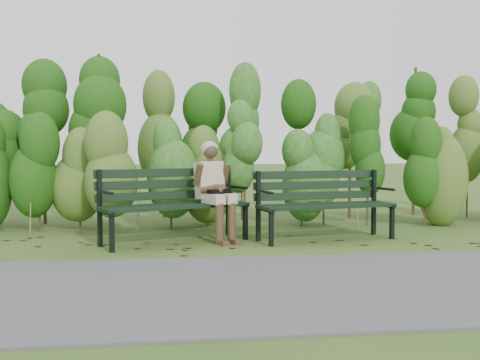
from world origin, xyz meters
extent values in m
plane|color=#31571F|center=(0.00, 0.00, 0.00)|extent=(80.00, 80.00, 0.00)
cube|color=#474749|center=(0.00, -2.20, 0.01)|extent=(60.00, 2.50, 0.01)
cylinder|color=#47381E|center=(-2.75, 1.30, 0.40)|extent=(0.03, 0.03, 0.80)
ellipsoid|color=#275A18|center=(-2.75, 1.30, 1.04)|extent=(0.64, 0.64, 1.44)
cylinder|color=#47381E|center=(-2.14, 1.30, 0.40)|extent=(0.03, 0.03, 0.80)
ellipsoid|color=#275A18|center=(-2.14, 1.30, 1.04)|extent=(0.64, 0.64, 1.44)
cylinder|color=#47381E|center=(-1.53, 1.30, 0.40)|extent=(0.03, 0.03, 0.80)
ellipsoid|color=#275A18|center=(-1.53, 1.30, 1.04)|extent=(0.64, 0.64, 1.44)
cylinder|color=#47381E|center=(-0.92, 1.30, 0.40)|extent=(0.03, 0.03, 0.80)
ellipsoid|color=#275A18|center=(-0.92, 1.30, 1.04)|extent=(0.64, 0.64, 1.44)
cylinder|color=#47381E|center=(-0.31, 1.30, 0.40)|extent=(0.03, 0.03, 0.80)
ellipsoid|color=#275A18|center=(-0.31, 1.30, 1.04)|extent=(0.64, 0.64, 1.44)
cylinder|color=#47381E|center=(0.31, 1.30, 0.40)|extent=(0.03, 0.03, 0.80)
ellipsoid|color=#275A18|center=(0.31, 1.30, 1.04)|extent=(0.64, 0.64, 1.44)
cylinder|color=#47381E|center=(0.92, 1.30, 0.40)|extent=(0.03, 0.03, 0.80)
ellipsoid|color=#275A18|center=(0.92, 1.30, 1.04)|extent=(0.64, 0.64, 1.44)
cylinder|color=#47381E|center=(1.53, 1.30, 0.40)|extent=(0.03, 0.03, 0.80)
ellipsoid|color=#275A18|center=(1.53, 1.30, 1.04)|extent=(0.64, 0.64, 1.44)
cylinder|color=#47381E|center=(2.14, 1.30, 0.40)|extent=(0.03, 0.03, 0.80)
ellipsoid|color=#275A18|center=(2.14, 1.30, 1.04)|extent=(0.64, 0.64, 1.44)
cylinder|color=#47381E|center=(2.75, 1.30, 0.40)|extent=(0.03, 0.03, 0.80)
ellipsoid|color=#275A18|center=(2.75, 1.30, 1.04)|extent=(0.64, 0.64, 1.44)
cylinder|color=#47381E|center=(3.36, 1.30, 0.40)|extent=(0.03, 0.03, 0.80)
ellipsoid|color=#275A18|center=(3.36, 1.30, 1.04)|extent=(0.64, 0.64, 1.44)
cylinder|color=#47381E|center=(-3.46, 2.30, 0.55)|extent=(0.04, 0.04, 1.10)
cylinder|color=#47381E|center=(-2.69, 2.30, 0.55)|extent=(0.04, 0.04, 1.10)
ellipsoid|color=#204914|center=(-2.69, 2.30, 1.43)|extent=(0.70, 0.70, 1.98)
cylinder|color=#47381E|center=(-1.92, 2.30, 0.55)|extent=(0.04, 0.04, 1.10)
ellipsoid|color=#204914|center=(-1.92, 2.30, 1.43)|extent=(0.70, 0.70, 1.98)
cylinder|color=#47381E|center=(-1.15, 2.30, 0.55)|extent=(0.04, 0.04, 1.10)
ellipsoid|color=#204914|center=(-1.15, 2.30, 1.43)|extent=(0.70, 0.70, 1.98)
cylinder|color=#47381E|center=(-0.38, 2.30, 0.55)|extent=(0.04, 0.04, 1.10)
ellipsoid|color=#204914|center=(-0.38, 2.30, 1.43)|extent=(0.70, 0.70, 1.98)
cylinder|color=#47381E|center=(0.38, 2.30, 0.55)|extent=(0.04, 0.04, 1.10)
ellipsoid|color=#204914|center=(0.38, 2.30, 1.43)|extent=(0.70, 0.70, 1.98)
cylinder|color=#47381E|center=(1.15, 2.30, 0.55)|extent=(0.04, 0.04, 1.10)
ellipsoid|color=#204914|center=(1.15, 2.30, 1.43)|extent=(0.70, 0.70, 1.98)
cylinder|color=#47381E|center=(1.92, 2.30, 0.55)|extent=(0.04, 0.04, 1.10)
ellipsoid|color=#204914|center=(1.92, 2.30, 1.43)|extent=(0.70, 0.70, 1.98)
cylinder|color=#47381E|center=(2.69, 2.30, 0.55)|extent=(0.04, 0.04, 1.10)
ellipsoid|color=#204914|center=(2.69, 2.30, 1.43)|extent=(0.70, 0.70, 1.98)
cylinder|color=#47381E|center=(3.46, 2.30, 0.55)|extent=(0.04, 0.04, 1.10)
ellipsoid|color=#204914|center=(3.46, 2.30, 1.43)|extent=(0.70, 0.70, 1.98)
cylinder|color=#47381E|center=(4.22, 2.30, 0.55)|extent=(0.04, 0.04, 1.10)
ellipsoid|color=#204914|center=(4.22, 2.30, 1.43)|extent=(0.70, 0.70, 1.98)
cube|color=brown|center=(-0.56, -1.02, 0.00)|extent=(0.09, 0.07, 0.01)
cube|color=brown|center=(-2.15, 0.69, 0.00)|extent=(0.11, 0.11, 0.01)
cube|color=brown|center=(2.15, -0.76, 0.00)|extent=(0.10, 0.08, 0.01)
cube|color=brown|center=(-0.70, 0.80, 0.00)|extent=(0.11, 0.11, 0.01)
cube|color=brown|center=(-1.92, -0.77, 0.00)|extent=(0.11, 0.11, 0.01)
cube|color=brown|center=(1.69, -0.31, 0.00)|extent=(0.09, 0.07, 0.01)
cube|color=brown|center=(2.58, -0.45, 0.00)|extent=(0.07, 0.09, 0.01)
cube|color=brown|center=(2.47, -0.49, 0.00)|extent=(0.10, 0.11, 0.01)
cube|color=brown|center=(2.22, -0.88, 0.00)|extent=(0.11, 0.11, 0.01)
cube|color=brown|center=(2.84, 0.82, 0.00)|extent=(0.10, 0.11, 0.01)
cube|color=brown|center=(2.04, -0.95, 0.00)|extent=(0.09, 0.11, 0.01)
cube|color=brown|center=(-2.00, 0.11, 0.00)|extent=(0.10, 0.11, 0.01)
cube|color=brown|center=(-0.87, -0.45, 0.00)|extent=(0.11, 0.11, 0.01)
cube|color=brown|center=(-1.94, -0.53, 0.00)|extent=(0.11, 0.11, 0.01)
cube|color=brown|center=(-1.66, -1.03, 0.00)|extent=(0.11, 0.11, 0.01)
cube|color=brown|center=(0.33, -0.05, 0.00)|extent=(0.10, 0.08, 0.01)
cube|color=brown|center=(-1.87, -1.14, 0.00)|extent=(0.11, 0.11, 0.01)
cube|color=brown|center=(-0.95, 0.40, 0.00)|extent=(0.11, 0.11, 0.01)
cube|color=brown|center=(0.70, 0.61, 0.00)|extent=(0.11, 0.11, 0.01)
cube|color=brown|center=(0.67, -0.35, 0.00)|extent=(0.11, 0.11, 0.01)
cube|color=brown|center=(0.31, 0.06, 0.00)|extent=(0.10, 0.08, 0.01)
cube|color=brown|center=(-0.29, -0.07, 0.00)|extent=(0.08, 0.09, 0.01)
cube|color=brown|center=(1.41, -1.01, 0.00)|extent=(0.08, 0.10, 0.01)
cube|color=brown|center=(-0.10, 0.56, 0.00)|extent=(0.09, 0.08, 0.01)
cube|color=brown|center=(0.72, -0.98, 0.00)|extent=(0.10, 0.11, 0.01)
cube|color=brown|center=(0.42, -0.56, 0.00)|extent=(0.07, 0.09, 0.01)
cube|color=brown|center=(0.65, -0.69, 0.00)|extent=(0.11, 0.11, 0.01)
cube|color=brown|center=(1.72, -1.18, 0.00)|extent=(0.11, 0.11, 0.01)
cube|color=brown|center=(-2.51, -0.89, 0.00)|extent=(0.08, 0.10, 0.01)
cube|color=brown|center=(0.89, -0.64, 0.00)|extent=(0.10, 0.11, 0.01)
cube|color=brown|center=(1.12, -0.40, 0.00)|extent=(0.10, 0.09, 0.01)
cube|color=brown|center=(-1.24, -0.70, 0.00)|extent=(0.10, 0.09, 0.01)
cube|color=brown|center=(-2.09, -0.63, 0.00)|extent=(0.11, 0.11, 0.01)
cube|color=black|center=(-0.74, -0.05, 0.45)|extent=(1.70, 0.83, 0.04)
cube|color=black|center=(-0.79, 0.06, 0.45)|extent=(1.70, 0.83, 0.04)
cube|color=black|center=(-0.84, 0.18, 0.45)|extent=(1.70, 0.83, 0.04)
cube|color=black|center=(-0.89, 0.29, 0.45)|extent=(1.70, 0.83, 0.04)
cube|color=black|center=(-0.93, 0.38, 0.56)|extent=(1.68, 0.78, 0.11)
cube|color=black|center=(-0.93, 0.39, 0.70)|extent=(1.68, 0.78, 0.11)
cube|color=black|center=(-0.94, 0.41, 0.84)|extent=(1.68, 0.78, 0.11)
cube|color=black|center=(-1.53, -0.41, 0.23)|extent=(0.07, 0.07, 0.45)
cube|color=black|center=(-1.70, -0.01, 0.45)|extent=(0.07, 0.07, 0.90)
cube|color=black|center=(-1.61, -0.23, 0.43)|extent=(0.25, 0.48, 0.04)
cylinder|color=black|center=(-1.59, -0.27, 0.65)|extent=(0.18, 0.36, 0.04)
cube|color=black|center=(0.06, 0.28, 0.23)|extent=(0.07, 0.07, 0.45)
cube|color=black|center=(-0.12, 0.68, 0.45)|extent=(0.07, 0.07, 0.90)
cube|color=black|center=(-0.02, 0.47, 0.43)|extent=(0.25, 0.48, 0.04)
cylinder|color=black|center=(0.00, 0.42, 0.65)|extent=(0.18, 0.36, 0.04)
cube|color=black|center=(1.10, -0.07, 0.43)|extent=(1.72, 0.47, 0.04)
cube|color=black|center=(1.07, 0.04, 0.43)|extent=(1.72, 0.47, 0.04)
cube|color=black|center=(1.05, 0.16, 0.43)|extent=(1.72, 0.47, 0.04)
cube|color=black|center=(1.02, 0.28, 0.43)|extent=(1.72, 0.47, 0.04)
cube|color=black|center=(1.00, 0.37, 0.54)|extent=(1.71, 0.42, 0.10)
cube|color=black|center=(1.00, 0.38, 0.68)|extent=(1.71, 0.42, 0.10)
cube|color=black|center=(1.00, 0.40, 0.81)|extent=(1.71, 0.42, 0.10)
cube|color=black|center=(0.29, -0.26, 0.22)|extent=(0.06, 0.06, 0.43)
cube|color=black|center=(0.20, 0.14, 0.43)|extent=(0.06, 0.06, 0.87)
cube|color=black|center=(0.25, -0.07, 0.42)|extent=(0.15, 0.48, 0.04)
cylinder|color=black|center=(0.26, -0.12, 0.63)|extent=(0.11, 0.36, 0.03)
cube|color=black|center=(1.91, 0.09, 0.22)|extent=(0.06, 0.06, 0.43)
cube|color=black|center=(1.83, 0.49, 0.43)|extent=(0.06, 0.06, 0.87)
cube|color=black|center=(1.87, 0.28, 0.42)|extent=(0.15, 0.48, 0.04)
cylinder|color=black|center=(1.88, 0.23, 0.63)|extent=(0.11, 0.36, 0.03)
cube|color=#BBA58F|center=(-0.36, 0.11, 0.54)|extent=(0.27, 0.41, 0.12)
cube|color=#BBA58F|center=(-0.21, 0.17, 0.54)|extent=(0.27, 0.41, 0.12)
cylinder|color=#483521|center=(-0.30, -0.04, 0.24)|extent=(0.13, 0.13, 0.49)
cylinder|color=#483521|center=(-0.15, 0.03, 0.24)|extent=(0.13, 0.13, 0.49)
cube|color=#483521|center=(-0.27, -0.10, 0.03)|extent=(0.15, 0.20, 0.06)
cube|color=#483521|center=(-0.12, -0.04, 0.03)|extent=(0.15, 0.20, 0.06)
cube|color=#BBA58F|center=(-0.39, 0.37, 0.75)|extent=(0.40, 0.35, 0.48)
cylinder|color=#483521|center=(-0.38, 0.35, 1.00)|extent=(0.08, 0.08, 0.09)
sphere|color=#483521|center=(-0.38, 0.34, 1.12)|extent=(0.19, 0.19, 0.19)
ellipsoid|color=gray|center=(-0.38, 0.37, 1.14)|extent=(0.22, 0.21, 0.20)
cylinder|color=#483521|center=(-0.54, 0.22, 0.83)|extent=(0.15, 0.21, 0.29)
cylinder|color=#483521|center=(-0.18, 0.38, 0.83)|extent=(0.15, 0.21, 0.29)
cylinder|color=#483521|center=(-0.40, 0.15, 0.66)|extent=(0.26, 0.18, 0.12)
cylinder|color=#483521|center=(-0.22, 0.23, 0.66)|extent=(0.13, 0.26, 0.12)
sphere|color=#483521|center=(-0.29, 0.14, 0.64)|extent=(0.10, 0.10, 0.10)
cube|color=black|center=(-0.29, 0.15, 0.57)|extent=(0.30, 0.21, 0.15)
camera|label=1|loc=(-0.93, -6.68, 1.12)|focal=42.00mm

